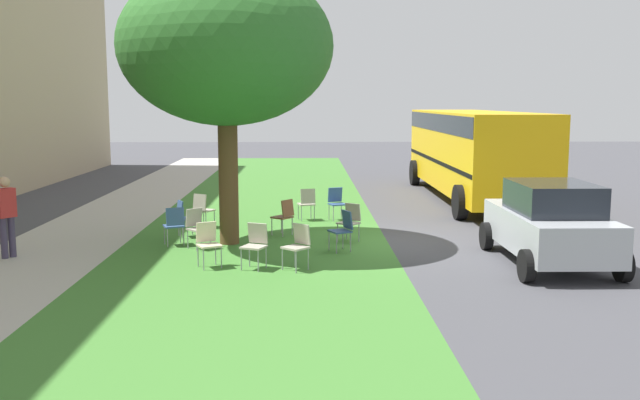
{
  "coord_description": "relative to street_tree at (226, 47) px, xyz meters",
  "views": [
    {
      "loc": [
        -15.86,
        2.1,
        3.22
      ],
      "look_at": [
        -0.67,
        1.77,
        1.07
      ],
      "focal_mm": 39.37,
      "sensor_mm": 36.0,
      "label": 1
    }
  ],
  "objects": [
    {
      "name": "ground",
      "position": [
        0.12,
        -3.82,
        -4.4
      ],
      "size": [
        80.0,
        80.0,
        0.0
      ],
      "primitive_type": "plane",
      "color": "#424247"
    },
    {
      "name": "grass_verge",
      "position": [
        0.12,
        -0.62,
        -4.39
      ],
      "size": [
        48.0,
        6.0,
        0.01
      ],
      "primitive_type": "cube",
      "color": "#3D752D",
      "rests_on": "ground"
    },
    {
      "name": "sidewalk_strip",
      "position": [
        0.12,
        3.78,
        -4.39
      ],
      "size": [
        48.0,
        2.8,
        0.01
      ],
      "primitive_type": "cube",
      "color": "#ADA89E",
      "rests_on": "ground"
    },
    {
      "name": "street_tree",
      "position": [
        0.0,
        0.0,
        0.0
      ],
      "size": [
        4.73,
        4.73,
        6.17
      ],
      "color": "brown",
      "rests_on": "ground"
    },
    {
      "name": "chair_0",
      "position": [
        0.16,
        -2.76,
        -3.88
      ],
      "size": [
        0.59,
        0.59,
        0.88
      ],
      "color": "#ADA393",
      "rests_on": "ground"
    },
    {
      "name": "chair_1",
      "position": [
        -0.52,
        0.66,
        -3.88
      ],
      "size": [
        0.59,
        0.59,
        0.88
      ],
      "color": "#ADA393",
      "rests_on": "ground"
    },
    {
      "name": "chair_2",
      "position": [
        -2.45,
        -0.76,
        -3.88
      ],
      "size": [
        0.55,
        0.54,
        0.88
      ],
      "color": "#ADA393",
      "rests_on": "ground"
    },
    {
      "name": "chair_3",
      "position": [
        0.79,
        1.15,
        -3.88
      ],
      "size": [
        0.55,
        0.56,
        0.88
      ],
      "color": "#335184",
      "rests_on": "ground"
    },
    {
      "name": "chair_4",
      "position": [
        -2.29,
        0.17,
        -3.88
      ],
      "size": [
        0.56,
        0.55,
        0.88
      ],
      "color": "beige",
      "rests_on": "ground"
    },
    {
      "name": "chair_5",
      "position": [
        3.16,
        -2.58,
        -3.88
      ],
      "size": [
        0.53,
        0.52,
        0.88
      ],
      "color": "#335184",
      "rests_on": "ground"
    },
    {
      "name": "chair_6",
      "position": [
        2.02,
        0.9,
        -3.88
      ],
      "size": [
        0.57,
        0.57,
        0.88
      ],
      "color": "#ADA393",
      "rests_on": "ground"
    },
    {
      "name": "chair_7",
      "position": [
        0.92,
        -1.22,
        -3.88
      ],
      "size": [
        0.58,
        0.59,
        0.88
      ],
      "color": "brown",
      "rests_on": "ground"
    },
    {
      "name": "chair_8",
      "position": [
        -2.53,
        -1.59,
        -3.88
      ],
      "size": [
        0.59,
        0.59,
        0.88
      ],
      "color": "#ADA393",
      "rests_on": "ground"
    },
    {
      "name": "chair_9",
      "position": [
        -0.87,
        -2.54,
        -3.88
      ],
      "size": [
        0.55,
        0.55,
        0.88
      ],
      "color": "#335184",
      "rests_on": "ground"
    },
    {
      "name": "chair_10",
      "position": [
        -0.25,
        1.2,
        -3.88
      ],
      "size": [
        0.55,
        0.54,
        0.88
      ],
      "color": "#335184",
      "rests_on": "ground"
    },
    {
      "name": "chair_11",
      "position": [
        3.05,
        -1.78,
        -3.88
      ],
      "size": [
        0.52,
        0.51,
        0.88
      ],
      "color": "#ADA393",
      "rests_on": "ground"
    },
    {
      "name": "parked_car",
      "position": [
        -2.23,
        -6.55,
        -3.56
      ],
      "size": [
        3.7,
        1.92,
        1.65
      ],
      "color": "#ADB2B7",
      "rests_on": "ground"
    },
    {
      "name": "school_bus",
      "position": [
        7.13,
        -7.22,
        -2.64
      ],
      "size": [
        10.4,
        2.8,
        2.88
      ],
      "color": "yellow",
      "rests_on": "ground"
    },
    {
      "name": "pedestrian_0",
      "position": [
        -1.39,
        4.41,
        -3.47
      ],
      "size": [
        0.41,
        0.37,
        1.69
      ],
      "color": "#3F3851",
      "rests_on": "ground"
    }
  ]
}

